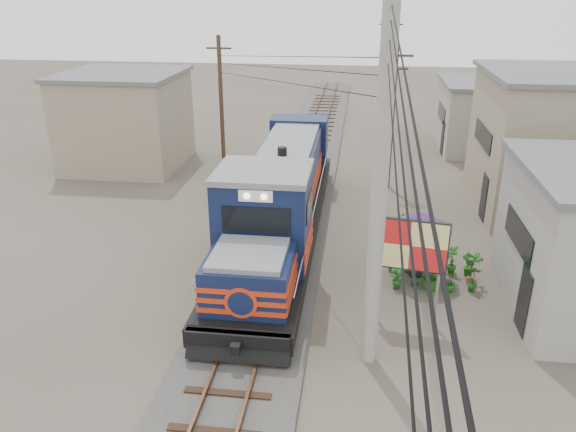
# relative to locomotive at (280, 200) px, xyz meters

# --- Properties ---
(ground) EXTENTS (120.00, 120.00, 0.00)m
(ground) POSITION_rel_locomotive_xyz_m (0.00, -6.85, -1.77)
(ground) COLOR #473F35
(ground) RESTS_ON ground
(ballast) EXTENTS (3.60, 70.00, 0.16)m
(ballast) POSITION_rel_locomotive_xyz_m (0.00, 3.15, -1.69)
(ballast) COLOR #595651
(ballast) RESTS_ON ground
(track) EXTENTS (1.15, 70.00, 0.12)m
(track) POSITION_rel_locomotive_xyz_m (0.00, 3.15, -1.51)
(track) COLOR #51331E
(track) RESTS_ON ground
(locomotive) EXTENTS (3.03, 16.49, 4.09)m
(locomotive) POSITION_rel_locomotive_xyz_m (0.00, 0.00, 0.00)
(locomotive) COLOR black
(locomotive) RESTS_ON ground
(utility_pole_main) EXTENTS (0.40, 0.40, 10.00)m
(utility_pole_main) POSITION_rel_locomotive_xyz_m (3.50, -7.35, 3.23)
(utility_pole_main) COLOR #9E9B93
(utility_pole_main) RESTS_ON ground
(wooden_pole_mid) EXTENTS (1.60, 0.24, 7.00)m
(wooden_pole_mid) POSITION_rel_locomotive_xyz_m (4.50, 7.15, 1.90)
(wooden_pole_mid) COLOR #4C3826
(wooden_pole_mid) RESTS_ON ground
(wooden_pole_far) EXTENTS (1.60, 0.24, 7.50)m
(wooden_pole_far) POSITION_rel_locomotive_xyz_m (4.80, 21.15, 2.16)
(wooden_pole_far) COLOR #4C3826
(wooden_pole_far) RESTS_ON ground
(wooden_pole_left) EXTENTS (1.60, 0.24, 7.00)m
(wooden_pole_left) POSITION_rel_locomotive_xyz_m (-5.00, 11.15, 1.90)
(wooden_pole_left) COLOR #4C3826
(wooden_pole_left) RESTS_ON ground
(power_lines) EXTENTS (9.65, 19.00, 3.30)m
(power_lines) POSITION_rel_locomotive_xyz_m (-0.14, 1.64, 5.79)
(power_lines) COLOR black
(power_lines) RESTS_ON ground
(shophouse_mid) EXTENTS (8.40, 7.35, 6.20)m
(shophouse_mid) POSITION_rel_locomotive_xyz_m (12.50, 5.15, 1.34)
(shophouse_mid) COLOR gray
(shophouse_mid) RESTS_ON ground
(shophouse_back) EXTENTS (6.30, 6.30, 4.20)m
(shophouse_back) POSITION_rel_locomotive_xyz_m (11.00, 15.15, 0.34)
(shophouse_back) COLOR gray
(shophouse_back) RESTS_ON ground
(shophouse_left) EXTENTS (6.30, 6.30, 5.20)m
(shophouse_left) POSITION_rel_locomotive_xyz_m (-10.00, 9.15, 0.84)
(shophouse_left) COLOR gray
(shophouse_left) RESTS_ON ground
(billboard) EXTENTS (2.20, 0.48, 3.41)m
(billboard) POSITION_rel_locomotive_xyz_m (4.56, -5.36, 0.74)
(billboard) COLOR #99999E
(billboard) RESTS_ON ground
(market_umbrella) EXTENTS (2.91, 2.91, 2.46)m
(market_umbrella) POSITION_rel_locomotive_xyz_m (5.19, -2.31, 0.39)
(market_umbrella) COLOR black
(market_umbrella) RESTS_ON ground
(vendor) EXTENTS (0.68, 0.46, 1.84)m
(vendor) POSITION_rel_locomotive_xyz_m (5.53, -1.61, -0.85)
(vendor) COLOR black
(vendor) RESTS_ON ground
(plant_nursery) EXTENTS (3.20, 2.27, 1.08)m
(plant_nursery) POSITION_rel_locomotive_xyz_m (5.44, -2.52, -1.28)
(plant_nursery) COLOR #20631C
(plant_nursery) RESTS_ON ground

